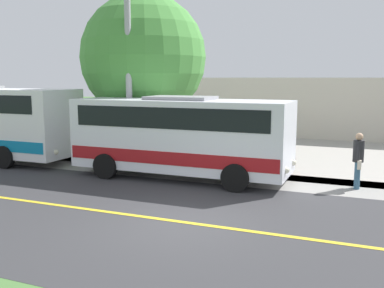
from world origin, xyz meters
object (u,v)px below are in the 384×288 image
(street_light_pole, at_px, (127,63))
(commercial_building, at_px, (284,103))
(pedestrian_waiting, at_px, (358,159))
(shuttle_bus_front, at_px, (181,133))
(tree_curbside, at_px, (143,58))

(street_light_pole, height_order, commercial_building, street_light_pole)
(street_light_pole, xyz_separation_m, commercial_building, (-16.53, 2.86, -2.32))
(pedestrian_waiting, xyz_separation_m, street_light_pole, (0.33, -8.25, 3.11))
(shuttle_bus_front, xyz_separation_m, pedestrian_waiting, (-0.69, 5.90, -0.62))
(pedestrian_waiting, xyz_separation_m, commercial_building, (-16.21, -5.40, 0.80))
(shuttle_bus_front, height_order, tree_curbside, tree_curbside)
(street_light_pole, bearing_deg, shuttle_bus_front, 81.30)
(tree_curbside, bearing_deg, commercial_building, 165.88)
(pedestrian_waiting, height_order, street_light_pole, street_light_pole)
(shuttle_bus_front, distance_m, tree_curbside, 5.04)
(pedestrian_waiting, bearing_deg, street_light_pole, -87.74)
(pedestrian_waiting, distance_m, commercial_building, 17.10)
(shuttle_bus_front, bearing_deg, commercial_building, 178.30)
(tree_curbside, bearing_deg, pedestrian_waiting, 76.11)
(street_light_pole, height_order, tree_curbside, street_light_pole)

